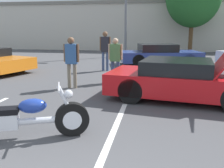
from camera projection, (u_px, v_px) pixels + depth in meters
name	position (u px, v px, depth m)	size (l,w,h in m)	color
parking_stripe_middle	(104.00, 153.00, 3.94)	(0.12, 5.33, 0.01)	white
far_building	(144.00, 25.00, 23.61)	(32.00, 4.20, 4.40)	beige
light_pole	(127.00, 0.00, 17.17)	(1.21, 0.28, 7.03)	slate
motorcycle	(16.00, 119.00, 4.34)	(2.42, 1.16, 0.94)	black
show_car_hood_open	(183.00, 79.00, 6.86)	(4.25, 2.49, 1.91)	red
parked_car_mid_left_row	(159.00, 55.00, 13.60)	(4.58, 2.79, 1.13)	navy
spectator_near_motorcycle	(71.00, 58.00, 8.10)	(0.52, 0.22, 1.67)	gray
spectator_by_show_car	(115.00, 57.00, 8.99)	(0.52, 0.21, 1.60)	#38476B
spectator_midground	(105.00, 47.00, 11.53)	(0.52, 0.24, 1.81)	#38476B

